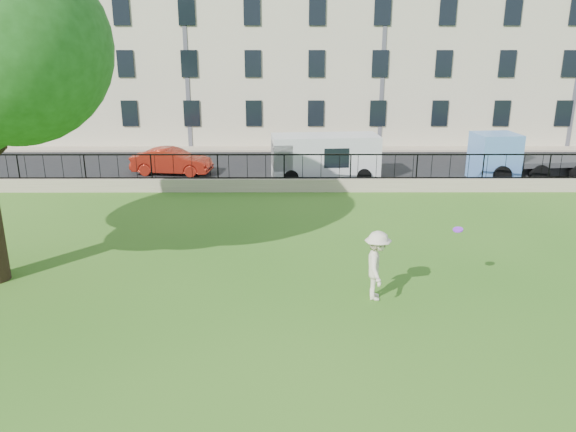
{
  "coord_description": "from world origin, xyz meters",
  "views": [
    {
      "loc": [
        0.11,
        -12.79,
        6.68
      ],
      "look_at": [
        0.15,
        3.5,
        1.51
      ],
      "focal_mm": 35.0,
      "sensor_mm": 36.0,
      "label": 1
    }
  ],
  "objects_px": {
    "white_van": "(325,157)",
    "blue_truck": "(528,156)",
    "red_sedan": "(172,161)",
    "frisbee": "(458,230)",
    "man": "(377,266)"
  },
  "relations": [
    {
      "from": "man",
      "to": "blue_truck",
      "type": "xyz_separation_m",
      "value": [
        9.5,
        13.46,
        0.2
      ]
    },
    {
      "from": "red_sedan",
      "to": "frisbee",
      "type": "bearing_deg",
      "value": -135.9
    },
    {
      "from": "man",
      "to": "white_van",
      "type": "bearing_deg",
      "value": 7.97
    },
    {
      "from": "white_van",
      "to": "blue_truck",
      "type": "height_order",
      "value": "blue_truck"
    },
    {
      "from": "frisbee",
      "to": "white_van",
      "type": "relative_size",
      "value": 0.05
    },
    {
      "from": "red_sedan",
      "to": "white_van",
      "type": "xyz_separation_m",
      "value": [
        7.77,
        -1.0,
        0.42
      ]
    },
    {
      "from": "man",
      "to": "white_van",
      "type": "xyz_separation_m",
      "value": [
        -0.5,
        13.46,
        0.14
      ]
    },
    {
      "from": "frisbee",
      "to": "white_van",
      "type": "distance_m",
      "value": 13.31
    },
    {
      "from": "man",
      "to": "blue_truck",
      "type": "height_order",
      "value": "blue_truck"
    },
    {
      "from": "blue_truck",
      "to": "red_sedan",
      "type": "bearing_deg",
      "value": 170.31
    },
    {
      "from": "frisbee",
      "to": "white_van",
      "type": "xyz_separation_m",
      "value": [
        -2.7,
        13.01,
        -0.71
      ]
    },
    {
      "from": "white_van",
      "to": "blue_truck",
      "type": "xyz_separation_m",
      "value": [
        10.0,
        0.0,
        0.06
      ]
    },
    {
      "from": "man",
      "to": "frisbee",
      "type": "bearing_deg",
      "value": -72.56
    },
    {
      "from": "red_sedan",
      "to": "white_van",
      "type": "distance_m",
      "value": 7.84
    },
    {
      "from": "red_sedan",
      "to": "white_van",
      "type": "bearing_deg",
      "value": -90.0
    }
  ]
}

